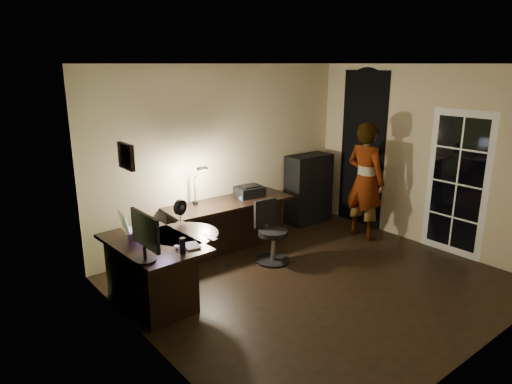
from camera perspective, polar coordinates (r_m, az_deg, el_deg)
floor at (r=6.00m, az=7.56°, el=-11.18°), size 4.50×4.00×0.01m
ceiling at (r=5.36m, az=8.64°, el=15.64°), size 4.50×4.00×0.01m
wall_back at (r=7.01m, az=-3.95°, el=4.62°), size 4.50×0.01×2.70m
wall_front at (r=4.46m, az=27.12°, el=-3.64°), size 4.50×0.01×2.70m
wall_left at (r=4.23m, az=-13.45°, el=-3.29°), size 0.01×4.00×2.70m
wall_right at (r=7.30m, az=20.34°, el=4.11°), size 0.01×4.00×2.70m
green_wall_overlay at (r=4.24m, az=-13.27°, el=-3.25°), size 0.00×4.00×2.70m
arched_doorway at (r=7.94m, az=13.16°, el=5.18°), size 0.01×0.90×2.60m
french_door at (r=7.09m, az=23.81°, el=0.93°), size 0.02×0.92×2.10m
framed_picture at (r=4.52m, az=-15.94°, el=4.31°), size 0.04×0.30×0.25m
desk_left at (r=5.46m, az=-12.57°, el=-9.79°), size 0.88×1.36×0.76m
desk_right at (r=6.87m, az=-3.30°, el=-4.13°), size 1.98×0.78×0.73m
cabinet at (r=8.00m, az=6.57°, el=0.41°), size 0.81×0.42×1.20m
laptop_stand at (r=5.45m, az=-14.53°, el=-4.99°), size 0.28×0.26×0.09m
laptop at (r=5.39m, az=-14.65°, el=-3.39°), size 0.38×0.36×0.23m
monitor at (r=4.75m, az=-13.81°, el=-6.31°), size 0.12×0.55×0.36m
mouse at (r=5.06m, az=-9.87°, el=-6.74°), size 0.07×0.09×0.03m
phone at (r=5.26m, az=-5.49°, el=-5.78°), size 0.08×0.14×0.01m
pen at (r=5.36m, az=-6.00°, el=-5.38°), size 0.09×0.14×0.01m
speaker at (r=4.89m, az=-9.17°, el=-6.63°), size 0.08×0.08×0.17m
notepad at (r=5.09m, az=-8.02°, el=-6.64°), size 0.20×0.24×0.01m
desk_fan at (r=5.92m, az=-9.48°, el=-2.39°), size 0.23×0.18×0.31m
headphones at (r=6.86m, az=-1.37°, el=-0.63°), size 0.19×0.10×0.09m
printer at (r=7.00m, az=-0.81°, el=0.09°), size 0.45×0.37×0.18m
desk_lamp at (r=6.59m, az=-7.69°, el=1.02°), size 0.24×0.32×0.64m
office_chair at (r=6.37m, az=2.15°, el=-5.10°), size 0.53×0.53×0.87m
person at (r=7.36m, az=13.50°, el=1.38°), size 0.44×0.66×1.85m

